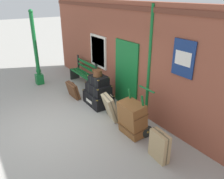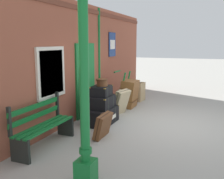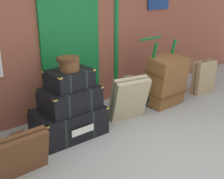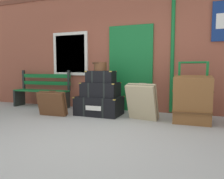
{
  "view_description": "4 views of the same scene",
  "coord_description": "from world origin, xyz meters",
  "px_view_note": "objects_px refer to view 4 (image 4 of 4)",
  "views": [
    {
      "loc": [
        5.3,
        -1.62,
        3.4
      ],
      "look_at": [
        -0.03,
        1.91,
        0.67
      ],
      "focal_mm": 36.36,
      "sensor_mm": 36.0,
      "label": 1
    },
    {
      "loc": [
        -6.71,
        -1.04,
        2.12
      ],
      "look_at": [
        0.06,
        1.63,
        0.82
      ],
      "focal_mm": 42.19,
      "sensor_mm": 36.0,
      "label": 2
    },
    {
      "loc": [
        -2.47,
        -1.62,
        2.13
      ],
      "look_at": [
        0.25,
        1.68,
        0.54
      ],
      "focal_mm": 45.99,
      "sensor_mm": 36.0,
      "label": 3
    },
    {
      "loc": [
        1.36,
        -2.74,
        1.03
      ],
      "look_at": [
        -0.31,
        1.9,
        0.57
      ],
      "focal_mm": 34.43,
      "sensor_mm": 36.0,
      "label": 4
    }
  ],
  "objects_px": {
    "round_hatbox": "(100,66)",
    "suitcase_slate": "(142,102)",
    "porters_trolley": "(192,108)",
    "suitcase_oxblood": "(52,104)",
    "steamer_trunk_base": "(99,106)",
    "platform_bench": "(42,91)",
    "steamer_trunk_middle": "(101,89)",
    "large_brown_trunk": "(192,100)",
    "steamer_trunk_top": "(101,77)"
  },
  "relations": [
    {
      "from": "porters_trolley",
      "to": "suitcase_oxblood",
      "type": "height_order",
      "value": "porters_trolley"
    },
    {
      "from": "platform_bench",
      "to": "steamer_trunk_base",
      "type": "xyz_separation_m",
      "value": [
        1.9,
        -0.45,
        -0.23
      ]
    },
    {
      "from": "steamer_trunk_top",
      "to": "suitcase_oxblood",
      "type": "relative_size",
      "value": 0.96
    },
    {
      "from": "steamer_trunk_middle",
      "to": "porters_trolley",
      "type": "height_order",
      "value": "porters_trolley"
    },
    {
      "from": "platform_bench",
      "to": "steamer_trunk_middle",
      "type": "relative_size",
      "value": 1.96
    },
    {
      "from": "platform_bench",
      "to": "steamer_trunk_base",
      "type": "bearing_deg",
      "value": -13.33
    },
    {
      "from": "porters_trolley",
      "to": "large_brown_trunk",
      "type": "distance_m",
      "value": 0.26
    },
    {
      "from": "steamer_trunk_base",
      "to": "suitcase_oxblood",
      "type": "xyz_separation_m",
      "value": [
        -0.93,
        -0.47,
        0.06
      ]
    },
    {
      "from": "suitcase_slate",
      "to": "porters_trolley",
      "type": "bearing_deg",
      "value": 12.87
    },
    {
      "from": "platform_bench",
      "to": "large_brown_trunk",
      "type": "distance_m",
      "value": 3.92
    },
    {
      "from": "suitcase_oxblood",
      "to": "porters_trolley",
      "type": "bearing_deg",
      "value": 9.67
    },
    {
      "from": "steamer_trunk_base",
      "to": "steamer_trunk_middle",
      "type": "relative_size",
      "value": 1.25
    },
    {
      "from": "round_hatbox",
      "to": "porters_trolley",
      "type": "height_order",
      "value": "porters_trolley"
    },
    {
      "from": "round_hatbox",
      "to": "suitcase_slate",
      "type": "bearing_deg",
      "value": -9.44
    },
    {
      "from": "round_hatbox",
      "to": "suitcase_oxblood",
      "type": "height_order",
      "value": "round_hatbox"
    },
    {
      "from": "porters_trolley",
      "to": "steamer_trunk_base",
      "type": "bearing_deg",
      "value": -179.19
    },
    {
      "from": "steamer_trunk_top",
      "to": "large_brown_trunk",
      "type": "height_order",
      "value": "steamer_trunk_top"
    },
    {
      "from": "round_hatbox",
      "to": "large_brown_trunk",
      "type": "relative_size",
      "value": 0.35
    },
    {
      "from": "platform_bench",
      "to": "suitcase_slate",
      "type": "height_order",
      "value": "platform_bench"
    },
    {
      "from": "platform_bench",
      "to": "suitcase_oxblood",
      "type": "bearing_deg",
      "value": -43.64
    },
    {
      "from": "steamer_trunk_middle",
      "to": "steamer_trunk_top",
      "type": "bearing_deg",
      "value": 34.73
    },
    {
      "from": "steamer_trunk_base",
      "to": "steamer_trunk_middle",
      "type": "xyz_separation_m",
      "value": [
        0.04,
        -0.0,
        0.37
      ]
    },
    {
      "from": "steamer_trunk_base",
      "to": "suitcase_oxblood",
      "type": "height_order",
      "value": "suitcase_oxblood"
    },
    {
      "from": "suitcase_oxblood",
      "to": "platform_bench",
      "type": "bearing_deg",
      "value": 136.36
    },
    {
      "from": "steamer_trunk_base",
      "to": "round_hatbox",
      "type": "relative_size",
      "value": 3.2
    },
    {
      "from": "large_brown_trunk",
      "to": "steamer_trunk_top",
      "type": "bearing_deg",
      "value": 175.49
    },
    {
      "from": "steamer_trunk_base",
      "to": "steamer_trunk_top",
      "type": "relative_size",
      "value": 1.61
    },
    {
      "from": "steamer_trunk_top",
      "to": "suitcase_slate",
      "type": "height_order",
      "value": "steamer_trunk_top"
    },
    {
      "from": "large_brown_trunk",
      "to": "round_hatbox",
      "type": "bearing_deg",
      "value": 176.39
    },
    {
      "from": "steamer_trunk_top",
      "to": "porters_trolley",
      "type": "distance_m",
      "value": 2.02
    },
    {
      "from": "porters_trolley",
      "to": "suitcase_oxblood",
      "type": "relative_size",
      "value": 1.81
    },
    {
      "from": "round_hatbox",
      "to": "steamer_trunk_base",
      "type": "bearing_deg",
      "value": 145.92
    },
    {
      "from": "steamer_trunk_middle",
      "to": "suitcase_oxblood",
      "type": "xyz_separation_m",
      "value": [
        -0.98,
        -0.47,
        -0.31
      ]
    },
    {
      "from": "steamer_trunk_middle",
      "to": "suitcase_slate",
      "type": "distance_m",
      "value": 1.03
    },
    {
      "from": "suitcase_oxblood",
      "to": "steamer_trunk_base",
      "type": "bearing_deg",
      "value": 26.61
    },
    {
      "from": "large_brown_trunk",
      "to": "suitcase_oxblood",
      "type": "relative_size",
      "value": 1.4
    },
    {
      "from": "round_hatbox",
      "to": "large_brown_trunk",
      "type": "bearing_deg",
      "value": -3.61
    },
    {
      "from": "steamer_trunk_top",
      "to": "porters_trolley",
      "type": "xyz_separation_m",
      "value": [
        1.93,
        0.02,
        -0.6
      ]
    },
    {
      "from": "steamer_trunk_base",
      "to": "suitcase_oxblood",
      "type": "distance_m",
      "value": 1.05
    },
    {
      "from": "suitcase_slate",
      "to": "steamer_trunk_middle",
      "type": "bearing_deg",
      "value": 169.26
    },
    {
      "from": "platform_bench",
      "to": "porters_trolley",
      "type": "distance_m",
      "value": 3.9
    },
    {
      "from": "round_hatbox",
      "to": "suitcase_oxblood",
      "type": "xyz_separation_m",
      "value": [
        -0.97,
        -0.44,
        -0.84
      ]
    },
    {
      "from": "steamer_trunk_base",
      "to": "large_brown_trunk",
      "type": "height_order",
      "value": "large_brown_trunk"
    },
    {
      "from": "large_brown_trunk",
      "to": "suitcase_slate",
      "type": "relative_size",
      "value": 1.22
    },
    {
      "from": "round_hatbox",
      "to": "suitcase_oxblood",
      "type": "bearing_deg",
      "value": -155.43
    },
    {
      "from": "steamer_trunk_middle",
      "to": "round_hatbox",
      "type": "relative_size",
      "value": 2.55
    },
    {
      "from": "steamer_trunk_base",
      "to": "steamer_trunk_middle",
      "type": "bearing_deg",
      "value": -2.88
    },
    {
      "from": "steamer_trunk_base",
      "to": "porters_trolley",
      "type": "bearing_deg",
      "value": 0.81
    },
    {
      "from": "suitcase_oxblood",
      "to": "steamer_trunk_top",
      "type": "bearing_deg",
      "value": 25.65
    },
    {
      "from": "round_hatbox",
      "to": "large_brown_trunk",
      "type": "distance_m",
      "value": 2.05
    }
  ]
}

